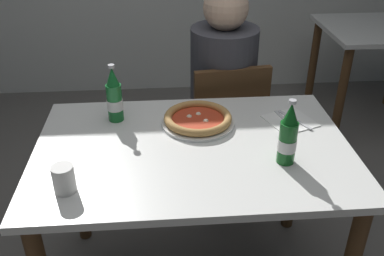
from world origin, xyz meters
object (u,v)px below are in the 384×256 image
(chair_behind_table, at_px, (224,125))
(beer_bottle_left, at_px, (288,137))
(pizza_margherita_near, at_px, (198,119))
(dining_table_background, at_px, (378,49))
(diner_seated, at_px, (222,104))
(paper_cup, at_px, (64,179))
(napkin_with_cutlery, at_px, (290,121))
(beer_bottle_center, at_px, (114,97))
(dining_table_main, at_px, (193,170))

(chair_behind_table, bearing_deg, beer_bottle_left, 90.36)
(pizza_margherita_near, bearing_deg, dining_table_background, 41.78)
(chair_behind_table, xyz_separation_m, diner_seated, (-0.01, 0.05, 0.10))
(diner_seated, distance_m, pizza_margherita_near, 0.55)
(dining_table_background, height_order, pizza_margherita_near, pizza_margherita_near)
(chair_behind_table, distance_m, beer_bottle_left, 0.83)
(paper_cup, bearing_deg, napkin_with_cutlery, 24.80)
(dining_table_background, relative_size, beer_bottle_left, 3.24)
(napkin_with_cutlery, relative_size, paper_cup, 2.44)
(dining_table_background, bearing_deg, chair_behind_table, -146.34)
(diner_seated, relative_size, paper_cup, 12.73)
(beer_bottle_center, relative_size, napkin_with_cutlery, 1.07)
(beer_bottle_center, bearing_deg, dining_table_main, -37.19)
(dining_table_main, xyz_separation_m, pizza_margherita_near, (0.03, 0.17, 0.14))
(diner_seated, xyz_separation_m, paper_cup, (-0.65, -0.90, 0.21))
(paper_cup, bearing_deg, beer_bottle_left, 8.11)
(napkin_with_cutlery, bearing_deg, dining_table_background, 51.36)
(beer_bottle_center, bearing_deg, pizza_margherita_near, -10.30)
(diner_seated, relative_size, dining_table_background, 1.51)
(dining_table_background, bearing_deg, paper_cup, -138.43)
(napkin_with_cutlery, bearing_deg, diner_seated, 112.84)
(diner_seated, distance_m, dining_table_background, 1.43)
(dining_table_background, relative_size, paper_cup, 8.42)
(dining_table_background, distance_m, napkin_with_cutlery, 1.61)
(paper_cup, bearing_deg, beer_bottle_center, 74.49)
(chair_behind_table, xyz_separation_m, beer_bottle_left, (0.10, -0.74, 0.37))
(beer_bottle_left, bearing_deg, pizza_margherita_near, 133.82)
(dining_table_main, height_order, napkin_with_cutlery, napkin_with_cutlery)
(pizza_margherita_near, bearing_deg, diner_seated, 70.17)
(diner_seated, height_order, beer_bottle_left, diner_seated)
(beer_bottle_center, height_order, napkin_with_cutlery, beer_bottle_center)
(pizza_margherita_near, bearing_deg, dining_table_main, -101.18)
(diner_seated, xyz_separation_m, beer_bottle_left, (0.11, -0.79, 0.27))
(dining_table_main, xyz_separation_m, dining_table_background, (1.42, 1.41, -0.04))
(pizza_margherita_near, distance_m, paper_cup, 0.62)
(chair_behind_table, xyz_separation_m, paper_cup, (-0.66, -0.85, 0.32))
(napkin_with_cutlery, bearing_deg, paper_cup, -155.20)
(beer_bottle_center, bearing_deg, dining_table_background, 34.31)
(beer_bottle_left, bearing_deg, napkin_with_cutlery, 70.83)
(dining_table_main, distance_m, beer_bottle_center, 0.44)
(napkin_with_cutlery, distance_m, paper_cup, 0.95)
(dining_table_background, distance_m, paper_cup, 2.49)
(pizza_margherita_near, distance_m, beer_bottle_left, 0.42)
(dining_table_main, bearing_deg, dining_table_background, 44.77)
(dining_table_background, xyz_separation_m, paper_cup, (-1.86, -1.65, 0.21))
(diner_seated, height_order, napkin_with_cutlery, diner_seated)
(chair_behind_table, height_order, beer_bottle_center, beer_bottle_center)
(diner_seated, height_order, paper_cup, diner_seated)
(dining_table_main, xyz_separation_m, napkin_with_cutlery, (0.42, 0.16, 0.12))
(chair_behind_table, height_order, paper_cup, chair_behind_table)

